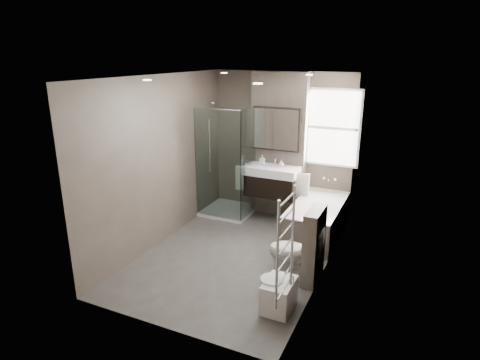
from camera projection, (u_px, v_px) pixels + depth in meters
The scene contains 15 objects.
room at pixel (237, 171), 5.67m from camera, with size 2.70×3.90×2.70m.
vanity_pier at pixel (279, 146), 7.21m from camera, with size 1.00×0.25×2.60m, color #584E45.
vanity at pixel (272, 181), 7.07m from camera, with size 0.95×0.47×0.66m.
mirror_cabinet at pixel (276, 129), 6.96m from camera, with size 0.86×0.08×0.76m.
towel_left at pixel (242, 178), 7.28m from camera, with size 0.24×0.06×0.44m, color silver.
towel_right at pixel (302, 186), 6.84m from camera, with size 0.24×0.06×0.44m, color silver.
shower_enclosure at pixel (232, 190), 7.38m from camera, with size 0.90×0.90×2.00m.
bathtub at pixel (317, 218), 6.55m from camera, with size 0.75×1.60×0.57m.
window at pixel (332, 128), 6.82m from camera, with size 0.98×0.06×1.33m.
toilet at pixel (295, 252), 5.34m from camera, with size 0.40×0.71×0.72m, color white.
cistern_box at pixel (314, 245), 5.21m from camera, with size 0.19×0.55×1.00m.
bidet at pixel (279, 294), 4.69m from camera, with size 0.40×0.45×0.48m.
towel_radiator at pixel (285, 246), 3.84m from camera, with size 0.03×0.49×1.10m.
soap_bottle_a at pixel (262, 160), 7.09m from camera, with size 0.08×0.08×0.17m, color white.
soap_bottle_b at pixel (281, 163), 6.98m from camera, with size 0.09×0.09×0.12m, color white.
Camera 1 is at (2.30, -4.93, 2.88)m, focal length 30.00 mm.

